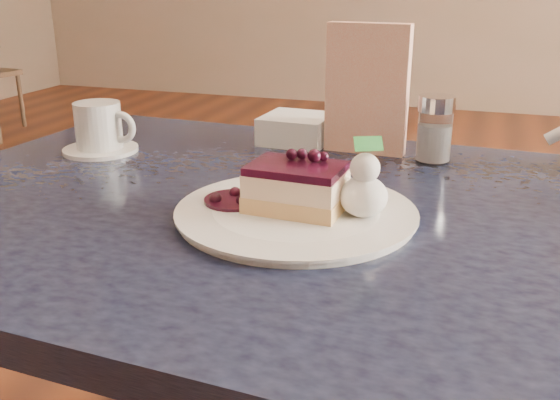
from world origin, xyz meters
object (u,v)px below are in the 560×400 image
(coffee_set, at_px, (100,130))
(cheesecake_slice, at_px, (296,188))
(dessert_plate, at_px, (296,213))
(main_table, at_px, (308,257))

(coffee_set, bearing_deg, cheesecake_slice, -24.86)
(dessert_plate, height_order, coffee_set, coffee_set)
(dessert_plate, bearing_deg, coffee_set, 155.14)
(dessert_plate, bearing_deg, main_table, 87.00)
(dessert_plate, height_order, cheesecake_slice, cheesecake_slice)
(main_table, distance_m, dessert_plate, 0.11)
(coffee_set, bearing_deg, main_table, -18.87)
(cheesecake_slice, bearing_deg, dessert_plate, 17.04)
(main_table, xyz_separation_m, cheesecake_slice, (-0.00, -0.05, 0.13))
(main_table, distance_m, coffee_set, 0.50)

